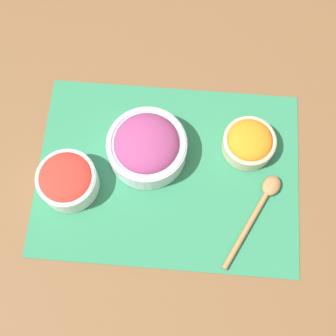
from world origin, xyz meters
The scene contains 6 objects.
ground_plane centered at (0.00, 0.00, 0.00)m, with size 3.00×3.00×0.00m, color brown.
placemat centered at (0.00, 0.00, 0.00)m, with size 0.57×0.42×0.00m.
onion_bowl centered at (-0.05, 0.04, 0.05)m, with size 0.17×0.17×0.09m.
carrot_bowl centered at (0.17, 0.07, 0.03)m, with size 0.12×0.12×0.06m.
tomato_bowl centered at (-0.21, -0.05, 0.04)m, with size 0.13×0.13×0.07m.
wooden_spoon centered at (0.20, -0.06, 0.01)m, with size 0.13×0.22×0.02m.
Camera 1 is at (0.03, -0.33, 0.98)m, focal length 50.00 mm.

